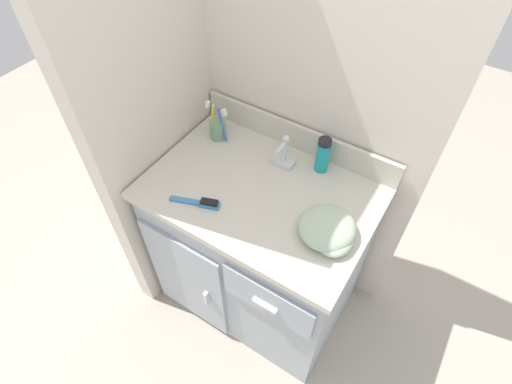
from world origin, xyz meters
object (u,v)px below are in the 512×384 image
toothbrush_cup (218,128)px  hand_towel (329,230)px  hairbrush (202,203)px  shaving_cream_can (323,155)px

toothbrush_cup → hand_towel: bearing=-19.1°
hand_towel → hairbrush: bearing=-164.8°
shaving_cream_can → hairbrush: 0.50m
hairbrush → hand_towel: (0.45, 0.12, 0.02)m
toothbrush_cup → shaving_cream_can: 0.46m
shaving_cream_can → hand_towel: shaving_cream_can is taller
toothbrush_cup → shaving_cream_can: toothbrush_cup is taller
toothbrush_cup → hand_towel: (0.62, -0.22, -0.01)m
hand_towel → shaving_cream_can: bearing=120.8°
toothbrush_cup → hairbrush: (0.17, -0.34, -0.04)m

